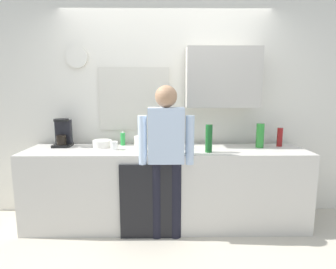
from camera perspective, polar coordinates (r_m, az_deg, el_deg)
The scene contains 14 objects.
ground_plane at distance 3.20m, azimuth -0.36°, elevation -20.00°, with size 8.00×8.00×0.00m, color beige.
kitchen_counter at distance 3.29m, azimuth -0.39°, elevation -10.62°, with size 3.15×0.64×0.89m, color beige.
dishwasher_panel at distance 3.00m, azimuth -4.34°, elevation -13.56°, with size 0.56×0.02×0.80m, color black.
back_wall_assembly at distance 3.50m, azimuth 0.78°, elevation 5.81°, with size 4.75×0.42×2.60m.
coffee_maker at distance 3.54m, azimuth -20.62°, elevation 0.11°, with size 0.20×0.20×0.33m.
bottle_clear_soda at distance 3.41m, azimuth 18.22°, elevation -0.19°, with size 0.09×0.09×0.28m, color #2D8C33.
bottle_green_wine at distance 3.02m, azimuth 8.31°, elevation -0.81°, with size 0.07×0.07×0.30m, color #195923.
bottle_red_vinegar at distance 3.56m, azimuth 21.78°, elevation -0.49°, with size 0.06×0.06×0.22m, color maroon.
cup_white_mug at distance 3.19m, azimuth -10.89°, elevation -2.21°, with size 0.08×0.08×0.10m, color white.
mixing_bowl at distance 3.37m, azimuth -13.22°, elevation -1.81°, with size 0.22×0.22×0.08m, color white.
potted_plant at distance 3.18m, azimuth 0.48°, elevation -0.53°, with size 0.15×0.15×0.23m.
dish_soap at distance 3.42m, azimuth -9.17°, elevation -0.87°, with size 0.06×0.06×0.18m.
storage_canister at distance 3.03m, azimuth -5.54°, elevation -1.95°, with size 0.14×0.14×0.17m, color silver.
person_at_sink at distance 2.86m, azimuth -0.37°, elevation -3.16°, with size 0.57×0.22×1.60m.
Camera 1 is at (-0.01, -2.79, 1.56)m, focal length 29.96 mm.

